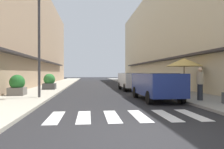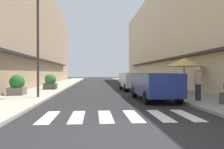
{
  "view_description": "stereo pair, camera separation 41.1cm",
  "coord_description": "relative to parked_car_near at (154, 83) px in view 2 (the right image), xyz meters",
  "views": [
    {
      "loc": [
        -1.25,
        -5.09,
        1.49
      ],
      "look_at": [
        0.46,
        11.35,
        1.36
      ],
      "focal_mm": 35.52,
      "sensor_mm": 36.0,
      "label": 1
    },
    {
      "loc": [
        -0.84,
        -5.13,
        1.49
      ],
      "look_at": [
        0.46,
        11.35,
        1.36
      ],
      "focal_mm": 35.52,
      "sensor_mm": 36.0,
      "label": 2
    }
  ],
  "objects": [
    {
      "name": "parked_car_near",
      "position": [
        0.0,
        0.0,
        0.0
      ],
      "size": [
        1.88,
        4.37,
        1.47
      ],
      "color": "navy",
      "rests_on": "ground_plane"
    },
    {
      "name": "cafe_umbrella",
      "position": [
        2.81,
        2.8,
        1.27
      ],
      "size": [
        2.48,
        2.48,
        2.36
      ],
      "color": "#262626",
      "rests_on": "sidewalk_right"
    },
    {
      "name": "street_lamp",
      "position": [
        -6.2,
        1.15,
        2.73
      ],
      "size": [
        1.19,
        0.28,
        5.83
      ],
      "color": "#38383D",
      "rests_on": "sidewalk_left"
    },
    {
      "name": "building_row_left",
      "position": [
        -11.29,
        13.34,
        4.85
      ],
      "size": [
        5.5,
        43.69,
        11.55
      ],
      "color": "tan",
      "rests_on": "ground_plane"
    },
    {
      "name": "pedestrian_walking_near",
      "position": [
        1.92,
        -1.06,
        0.06
      ],
      "size": [
        0.34,
        0.34,
        1.64
      ],
      "rotation": [
        0.0,
        0.0,
        0.28
      ],
      "color": "#282B33",
      "rests_on": "sidewalk_right"
    },
    {
      "name": "parked_car_mid",
      "position": [
        0.0,
        6.85,
        -0.0
      ],
      "size": [
        1.87,
        4.03,
        1.47
      ],
      "color": "silver",
      "rests_on": "ground_plane"
    },
    {
      "name": "building_row_right",
      "position": [
        6.59,
        13.34,
        5.04
      ],
      "size": [
        5.5,
        43.69,
        11.94
      ],
      "color": "beige",
      "rests_on": "ground_plane"
    },
    {
      "name": "planter_far",
      "position": [
        -6.88,
        7.23,
        -0.2
      ],
      "size": [
        1.01,
        1.01,
        1.29
      ],
      "color": "#4C4C4C",
      "rests_on": "sidewalk_left"
    },
    {
      "name": "sidewalk_right",
      "position": [
        2.57,
        12.02,
        -0.86
      ],
      "size": [
        3.05,
        64.86,
        0.12
      ],
      "primitive_type": "cube",
      "color": "gray",
      "rests_on": "ground_plane"
    },
    {
      "name": "crosswalk",
      "position": [
        -2.35,
        -4.11,
        -0.92
      ],
      "size": [
        5.2,
        2.2,
        0.01
      ],
      "color": "silver",
      "rests_on": "ground_plane"
    },
    {
      "name": "planter_midblock",
      "position": [
        -7.98,
        2.48,
        -0.2
      ],
      "size": [
        0.94,
        0.94,
        1.25
      ],
      "color": "slate",
      "rests_on": "sidewalk_left"
    },
    {
      "name": "sidewalk_left",
      "position": [
        -7.27,
        12.02,
        -0.86
      ],
      "size": [
        3.05,
        64.86,
        0.12
      ],
      "primitive_type": "cube",
      "color": "#ADA899",
      "rests_on": "ground_plane"
    },
    {
      "name": "ground_plane",
      "position": [
        -2.35,
        12.02,
        -0.92
      ],
      "size": [
        101.92,
        101.92,
        0.0
      ],
      "primitive_type": "plane",
      "color": "#232326"
    }
  ]
}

